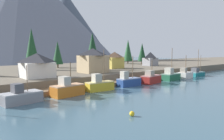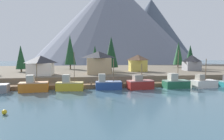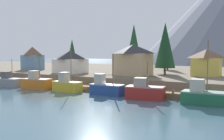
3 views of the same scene
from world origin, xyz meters
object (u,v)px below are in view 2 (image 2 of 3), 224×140
conifer_near_right (95,55)px  channel_buoy (4,112)px  house_tan (99,62)px  conifer_mid_left (21,57)px  conifer_back_left (111,52)px  conifer_near_left (178,53)px  house_grey (192,63)px  conifer_mid_right (70,50)px  fishing_boat_yellow (69,85)px  fishing_boat_blue (108,84)px  fishing_boat_white (203,83)px  house_yellow (138,63)px  house_white (41,65)px  fishing_boat_orange (33,86)px  fishing_boat_green (175,83)px  conifer_back_right (190,55)px  fishing_boat_red (140,84)px

conifer_near_right → channel_buoy: size_ratio=14.16×
house_tan → conifer_mid_left: bearing=157.6°
conifer_back_left → conifer_near_right: bearing=107.2°
conifer_near_left → conifer_back_left: conifer_back_left is taller
house_grey → conifer_mid_right: (-45.79, 13.16, 4.89)m
fishing_boat_yellow → conifer_near_right: (8.00, 36.42, 6.82)m
fishing_boat_blue → fishing_boat_white: size_ratio=1.00×
conifer_mid_left → conifer_near_right: bearing=24.7°
house_yellow → conifer_mid_right: bearing=150.6°
house_white → conifer_mid_left: bearing=127.2°
house_tan → fishing_boat_blue: bearing=-84.8°
fishing_boat_blue → channel_buoy: (-16.87, -17.53, -0.91)m
channel_buoy → fishing_boat_white: bearing=21.9°
conifer_back_left → house_yellow: bearing=-0.8°
conifer_near_left → conifer_near_right: 38.82m
fishing_boat_orange → fishing_boat_green: (34.47, 0.01, -0.03)m
fishing_boat_white → conifer_back_left: conifer_back_left is taller
fishing_boat_yellow → house_tan: (7.95, 13.59, 4.80)m
house_grey → channel_buoy: house_grey is taller
fishing_boat_blue → house_grey: house_grey is taller
fishing_boat_white → house_tan: size_ratio=0.98×
fishing_boat_green → house_white: (-35.49, 12.60, 4.12)m
house_yellow → conifer_back_right: bearing=20.0°
house_tan → conifer_back_left: 9.30m
house_yellow → house_tan: bearing=-154.2°
house_grey → conifer_back_left: bearing=-178.9°
house_grey → fishing_boat_yellow: bearing=-153.9°
fishing_boat_red → conifer_near_left: size_ratio=0.55×
conifer_near_left → fishing_boat_white: bearing=-108.2°
house_yellow → channel_buoy: bearing=-128.5°
fishing_boat_white → conifer_mid_right: size_ratio=0.54×
fishing_boat_orange → house_white: bearing=88.4°
conifer_near_left → conifer_mid_right: 49.12m
channel_buoy → fishing_boat_orange: bearing=91.0°
fishing_boat_blue → conifer_mid_right: (-11.38, 34.37, 9.13)m
house_grey → conifer_near_left: bearing=79.3°
fishing_boat_orange → conifer_mid_left: 27.45m
conifer_mid_left → channel_buoy: 43.65m
conifer_near_right → conifer_back_left: size_ratio=0.80×
house_white → conifer_back_right: 59.52m
fishing_boat_blue → conifer_near_right: (-1.17, 36.27, 6.86)m
house_white → conifer_mid_right: (6.82, 22.26, 4.97)m
fishing_boat_blue → fishing_boat_orange: bearing=-177.4°
house_yellow → conifer_mid_right: 28.73m
house_yellow → house_white: (-31.49, -8.35, -0.12)m
house_yellow → fishing_boat_yellow: bearing=-137.5°
conifer_mid_left → conifer_back_left: (31.06, -3.60, 1.82)m
fishing_boat_orange → channel_buoy: fishing_boat_orange is taller
house_yellow → conifer_near_right: 21.58m
fishing_boat_blue → house_grey: 40.64m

